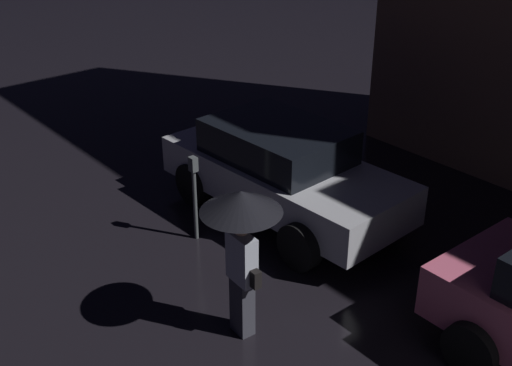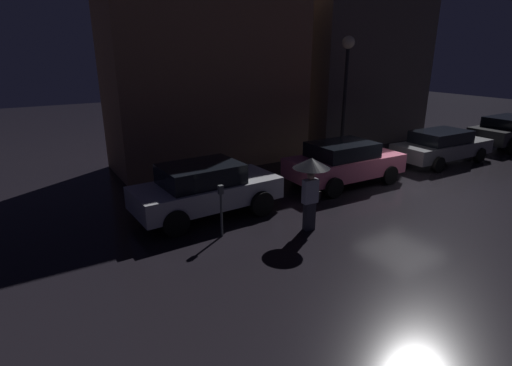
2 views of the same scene
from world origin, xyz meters
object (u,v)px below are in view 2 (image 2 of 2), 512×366
(parked_car_pink, at_px, (344,162))
(street_lamp_near, at_px, (347,69))
(parking_meter, at_px, (221,205))
(parked_car_grey, at_px, (442,146))
(parked_car_black, at_px, (510,130))
(pedestrian_with_umbrella, at_px, (311,175))
(parked_car_silver, at_px, (205,188))

(parked_car_pink, height_order, street_lamp_near, street_lamp_near)
(parked_car_pink, bearing_deg, parking_meter, -162.96)
(parked_car_grey, bearing_deg, street_lamp_near, 142.50)
(parked_car_black, xyz_separation_m, pedestrian_with_umbrella, (-14.27, -2.44, 0.72))
(parked_car_black, xyz_separation_m, parking_meter, (-16.39, -1.61, 0.04))
(parking_meter, relative_size, street_lamp_near, 0.27)
(parked_car_pink, relative_size, parked_car_grey, 0.93)
(parked_car_silver, distance_m, parking_meter, 1.53)
(street_lamp_near, bearing_deg, parked_car_black, -15.88)
(pedestrian_with_umbrella, height_order, parking_meter, pedestrian_with_umbrella)
(parked_car_pink, height_order, parked_car_black, parked_car_pink)
(parked_car_silver, distance_m, street_lamp_near, 8.46)
(parked_car_pink, distance_m, parked_car_grey, 5.41)
(parked_car_black, distance_m, parking_meter, 16.47)
(street_lamp_near, bearing_deg, parking_meter, -152.42)
(pedestrian_with_umbrella, xyz_separation_m, parking_meter, (-2.12, 0.83, -0.67))
(parked_car_pink, bearing_deg, parked_car_grey, 0.81)
(parking_meter, distance_m, street_lamp_near, 9.24)
(parked_car_grey, bearing_deg, parked_car_pink, -179.32)
(parked_car_silver, bearing_deg, parking_meter, -102.09)
(parked_car_black, relative_size, street_lamp_near, 0.90)
(parked_car_black, bearing_deg, parked_car_pink, 179.70)
(parked_car_pink, relative_size, parked_car_black, 0.93)
(parked_car_grey, height_order, parked_car_black, parked_car_black)
(parked_car_silver, relative_size, parking_meter, 3.08)
(parked_car_grey, relative_size, pedestrian_with_umbrella, 2.33)
(parked_car_silver, distance_m, parked_car_black, 16.13)
(parked_car_pink, xyz_separation_m, parking_meter, (-5.55, -1.56, 0.05))
(parked_car_grey, xyz_separation_m, parked_car_black, (5.43, 0.10, 0.08))
(parking_meter, bearing_deg, parked_car_grey, 7.84)
(parked_car_silver, xyz_separation_m, parked_car_pink, (5.29, 0.05, -0.01))
(parking_meter, height_order, street_lamp_near, street_lamp_near)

